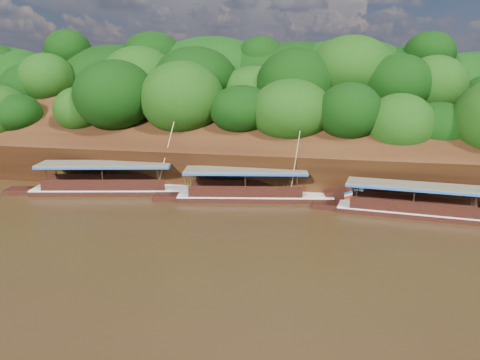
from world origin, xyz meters
name	(u,v)px	position (x,y,z in m)	size (l,w,h in m)	color
ground	(234,232)	(0.00, 0.00, 0.00)	(160.00, 160.00, 0.00)	black
riverbank	(280,149)	(-0.01, 22.73, 1.89)	(120.00, 30.06, 19.40)	black
boat_0	(434,211)	(13.66, 6.21, 0.54)	(14.78, 3.54, 6.18)	black
boat_1	(264,193)	(0.66, 8.22, 0.59)	(15.31, 5.00, 6.42)	black
boat_2	(127,186)	(-11.50, 7.75, 0.62)	(17.36, 6.07, 6.74)	black
reeds	(221,184)	(-3.36, 9.47, 0.83)	(49.55, 2.51, 1.87)	#2B6F1B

